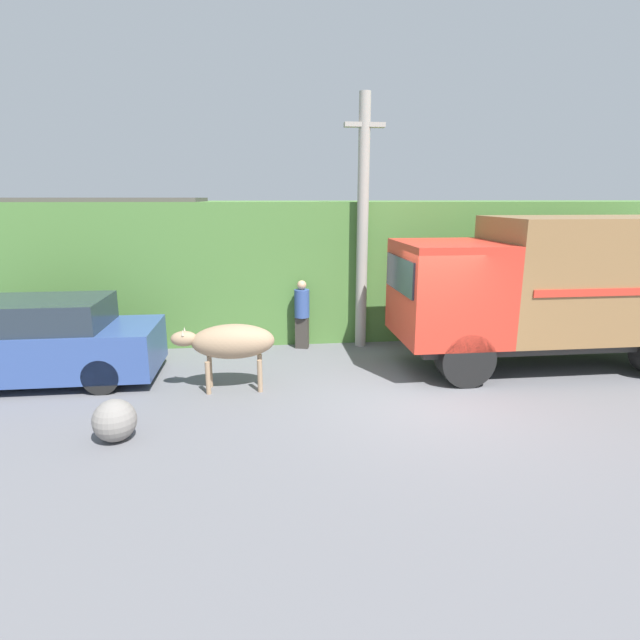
% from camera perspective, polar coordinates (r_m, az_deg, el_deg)
% --- Properties ---
extents(ground_plane, '(60.00, 60.00, 0.00)m').
position_cam_1_polar(ground_plane, '(9.21, 10.83, -8.63)').
color(ground_plane, slate).
extents(hillside_embankment, '(32.00, 6.26, 3.38)m').
position_cam_1_polar(hillside_embankment, '(15.12, 3.61, 6.99)').
color(hillside_embankment, '#4C7A38').
rests_on(hillside_embankment, ground_plane).
extents(building_backdrop, '(4.33, 2.70, 3.48)m').
position_cam_1_polar(building_backdrop, '(13.69, -21.99, 5.58)').
color(building_backdrop, '#C6B793').
rests_on(building_backdrop, ground_plane).
extents(cargo_truck, '(6.51, 2.23, 3.11)m').
position_cam_1_polar(cargo_truck, '(11.35, 25.76, 3.62)').
color(cargo_truck, '#2D2D2D').
rests_on(cargo_truck, ground_plane).
extents(brown_cow, '(1.86, 0.64, 1.25)m').
position_cam_1_polar(brown_cow, '(9.24, -10.19, -2.51)').
color(brown_cow, '#9E7F60').
rests_on(brown_cow, ground_plane).
extents(parked_suv, '(4.61, 1.79, 1.62)m').
position_cam_1_polar(parked_suv, '(10.97, -29.82, -2.26)').
color(parked_suv, '#334C8C').
rests_on(parked_suv, ground_plane).
extents(pedestrian_on_hill, '(0.44, 0.44, 1.62)m').
position_cam_1_polar(pedestrian_on_hill, '(11.68, -2.08, 0.98)').
color(pedestrian_on_hill, '#38332D').
rests_on(pedestrian_on_hill, ground_plane).
extents(utility_pole, '(0.90, 0.26, 5.71)m').
position_cam_1_polar(utility_pole, '(11.64, 4.90, 11.19)').
color(utility_pole, '#9E998E').
rests_on(utility_pole, ground_plane).
extents(roadside_rock, '(0.63, 0.63, 0.63)m').
position_cam_1_polar(roadside_rock, '(8.01, -22.42, -10.56)').
color(roadside_rock, gray).
rests_on(roadside_rock, ground_plane).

